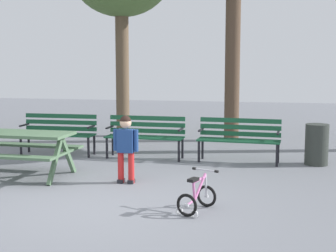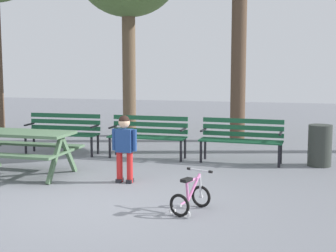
{
  "view_description": "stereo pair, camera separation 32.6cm",
  "coord_description": "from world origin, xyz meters",
  "px_view_note": "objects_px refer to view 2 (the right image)",
  "views": [
    {
      "loc": [
        2.31,
        -6.4,
        1.97
      ],
      "look_at": [
        0.58,
        2.04,
        0.85
      ],
      "focal_mm": 53.26,
      "sensor_mm": 36.0,
      "label": 1
    },
    {
      "loc": [
        2.63,
        -6.33,
        1.97
      ],
      "look_at": [
        0.58,
        2.04,
        0.85
      ],
      "focal_mm": 53.26,
      "sensor_mm": 36.0,
      "label": 2
    }
  ],
  "objects_px": {
    "park_bench_left": "(148,133)",
    "child_standing": "(124,143)",
    "trash_bin": "(320,146)",
    "park_bench_far_left": "(63,130)",
    "kids_bicycle": "(190,197)",
    "picnic_table": "(21,141)",
    "park_bench_right": "(242,137)"
  },
  "relations": [
    {
      "from": "child_standing",
      "to": "picnic_table",
      "type": "bearing_deg",
      "value": 177.23
    },
    {
      "from": "park_bench_far_left",
      "to": "park_bench_right",
      "type": "height_order",
      "value": "same"
    },
    {
      "from": "park_bench_far_left",
      "to": "trash_bin",
      "type": "xyz_separation_m",
      "value": [
        5.28,
        -0.03,
        -0.12
      ]
    },
    {
      "from": "park_bench_right",
      "to": "trash_bin",
      "type": "distance_m",
      "value": 1.48
    },
    {
      "from": "child_standing",
      "to": "trash_bin",
      "type": "height_order",
      "value": "child_standing"
    },
    {
      "from": "park_bench_right",
      "to": "trash_bin",
      "type": "bearing_deg",
      "value": 0.75
    },
    {
      "from": "picnic_table",
      "to": "park_bench_right",
      "type": "distance_m",
      "value": 4.14
    },
    {
      "from": "picnic_table",
      "to": "park_bench_right",
      "type": "relative_size",
      "value": 1.13
    },
    {
      "from": "kids_bicycle",
      "to": "trash_bin",
      "type": "bearing_deg",
      "value": 62.24
    },
    {
      "from": "picnic_table",
      "to": "park_bench_far_left",
      "type": "relative_size",
      "value": 1.14
    },
    {
      "from": "park_bench_left",
      "to": "trash_bin",
      "type": "bearing_deg",
      "value": -0.43
    },
    {
      "from": "park_bench_right",
      "to": "kids_bicycle",
      "type": "relative_size",
      "value": 2.58
    },
    {
      "from": "park_bench_far_left",
      "to": "kids_bicycle",
      "type": "distance_m",
      "value": 4.91
    },
    {
      "from": "park_bench_far_left",
      "to": "kids_bicycle",
      "type": "relative_size",
      "value": 2.54
    },
    {
      "from": "trash_bin",
      "to": "picnic_table",
      "type": "bearing_deg",
      "value": -158.33
    },
    {
      "from": "kids_bicycle",
      "to": "park_bench_right",
      "type": "bearing_deg",
      "value": 84.38
    },
    {
      "from": "picnic_table",
      "to": "park_bench_left",
      "type": "distance_m",
      "value": 2.67
    },
    {
      "from": "picnic_table",
      "to": "kids_bicycle",
      "type": "xyz_separation_m",
      "value": [
        3.28,
        -1.41,
        -0.39
      ]
    },
    {
      "from": "park_bench_left",
      "to": "park_bench_right",
      "type": "xyz_separation_m",
      "value": [
        1.9,
        -0.04,
        0.0
      ]
    },
    {
      "from": "park_bench_left",
      "to": "child_standing",
      "type": "relative_size",
      "value": 1.45
    },
    {
      "from": "picnic_table",
      "to": "park_bench_right",
      "type": "height_order",
      "value": "park_bench_right"
    },
    {
      "from": "park_bench_left",
      "to": "trash_bin",
      "type": "relative_size",
      "value": 2.05
    },
    {
      "from": "trash_bin",
      "to": "kids_bicycle",
      "type": "bearing_deg",
      "value": -117.76
    },
    {
      "from": "child_standing",
      "to": "trash_bin",
      "type": "relative_size",
      "value": 1.41
    },
    {
      "from": "park_bench_far_left",
      "to": "park_bench_right",
      "type": "distance_m",
      "value": 3.81
    },
    {
      "from": "park_bench_left",
      "to": "child_standing",
      "type": "xyz_separation_m",
      "value": [
        0.21,
        -2.14,
        0.15
      ]
    },
    {
      "from": "picnic_table",
      "to": "child_standing",
      "type": "xyz_separation_m",
      "value": [
        1.93,
        -0.09,
        0.06
      ]
    },
    {
      "from": "park_bench_left",
      "to": "kids_bicycle",
      "type": "bearing_deg",
      "value": -65.63
    },
    {
      "from": "trash_bin",
      "to": "child_standing",
      "type": "bearing_deg",
      "value": -146.22
    },
    {
      "from": "trash_bin",
      "to": "park_bench_left",
      "type": "bearing_deg",
      "value": 179.57
    },
    {
      "from": "child_standing",
      "to": "trash_bin",
      "type": "distance_m",
      "value": 3.82
    },
    {
      "from": "kids_bicycle",
      "to": "park_bench_far_left",
      "type": "bearing_deg",
      "value": 135.09
    }
  ]
}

